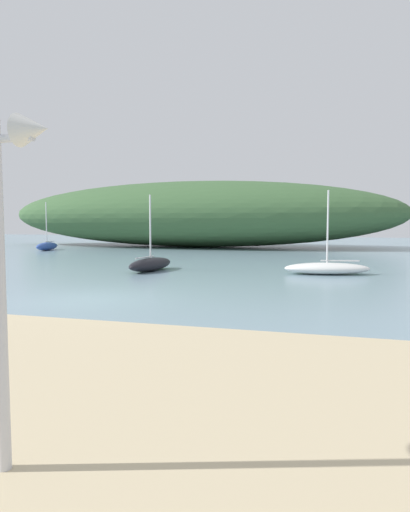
{
  "coord_description": "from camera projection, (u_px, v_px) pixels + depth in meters",
  "views": [
    {
      "loc": [
        7.1,
        -12.34,
        2.37
      ],
      "look_at": [
        2.49,
        4.01,
        1.08
      ],
      "focal_mm": 31.81,
      "sensor_mm": 36.0,
      "label": 1
    }
  ],
  "objects": [
    {
      "name": "distant_hill",
      "position": [
        195.0,
        214.0,
        42.98
      ],
      "size": [
        38.26,
        12.13,
        6.16
      ],
      "primitive_type": "ellipsoid",
      "color": "#3D6038",
      "rests_on": "ground"
    },
    {
      "name": "sailboat_east_reach",
      "position": [
        327.0,
        268.0,
        20.39
      ],
      "size": [
        3.97,
        2.03,
        3.77
      ],
      "color": "white",
      "rests_on": "ground"
    },
    {
      "name": "sailboat_mid_channel",
      "position": [
        151.0,
        264.0,
        21.82
      ],
      "size": [
        1.52,
        3.6,
        3.65
      ],
      "color": "black",
      "rests_on": "ground"
    },
    {
      "name": "ground_plane",
      "position": [
        92.0,
        299.0,
        13.94
      ],
      "size": [
        120.0,
        120.0,
        0.0
      ],
      "primitive_type": "plane",
      "color": "#7A99A8"
    },
    {
      "name": "sailboat_by_sandbar",
      "position": [
        47.0,
        246.0,
        37.54
      ],
      "size": [
        1.22,
        3.04,
        3.98
      ],
      "color": "#2D4C9E",
      "rests_on": "ground"
    }
  ]
}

